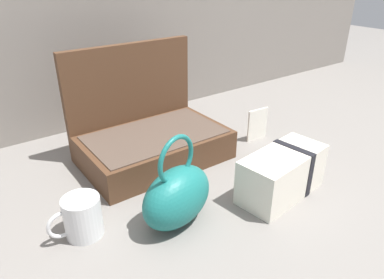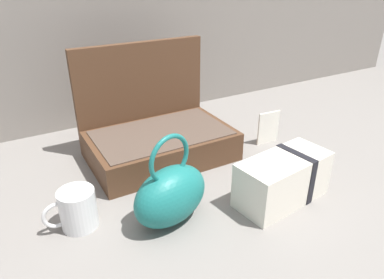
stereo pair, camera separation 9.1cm
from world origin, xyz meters
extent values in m
plane|color=slate|center=(0.00, 0.00, 0.00)|extent=(6.00, 6.00, 0.00)
cube|color=#4C301E|center=(0.00, 0.17, 0.05)|extent=(0.43, 0.27, 0.09)
cube|color=#4C3D33|center=(0.00, 0.17, 0.09)|extent=(0.40, 0.24, 0.00)
cube|color=#4C301E|center=(0.00, 0.32, 0.17)|extent=(0.43, 0.02, 0.34)
ellipsoid|color=#196B66|center=(-0.11, -0.11, 0.07)|extent=(0.22, 0.17, 0.14)
torus|color=#196B66|center=(-0.11, -0.11, 0.17)|extent=(0.12, 0.04, 0.12)
cube|color=silver|center=(0.18, -0.18, 0.06)|extent=(0.26, 0.15, 0.12)
cube|color=black|center=(0.22, -0.17, 0.06)|extent=(0.03, 0.12, 0.13)
cylinder|color=silver|center=(-0.31, -0.02, 0.05)|extent=(0.09, 0.09, 0.10)
torus|color=silver|center=(-0.35, -0.02, 0.05)|extent=(0.07, 0.01, 0.07)
cube|color=white|center=(0.36, 0.09, 0.06)|extent=(0.08, 0.01, 0.11)
camera|label=1|loc=(-0.48, -0.68, 0.56)|focal=33.20mm
camera|label=2|loc=(-0.41, -0.73, 0.56)|focal=33.20mm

